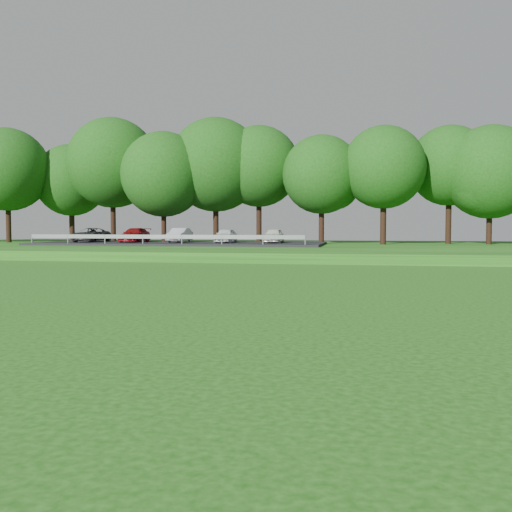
# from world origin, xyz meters

# --- Properties ---
(berm) EXTENTS (130.00, 30.00, 0.60)m
(berm) POSITION_xyz_m (0.00, 34.00, 0.30)
(berm) COLOR #17480D
(berm) RESTS_ON ground
(treeline) EXTENTS (104.00, 7.00, 15.00)m
(treeline) POSITION_xyz_m (0.00, 38.00, 8.10)
(treeline) COLOR #144710
(treeline) RESTS_ON berm
(parking_lot) EXTENTS (24.00, 9.00, 1.38)m
(parking_lot) POSITION_xyz_m (-24.56, 32.81, 1.03)
(parking_lot) COLOR black
(parking_lot) RESTS_ON berm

